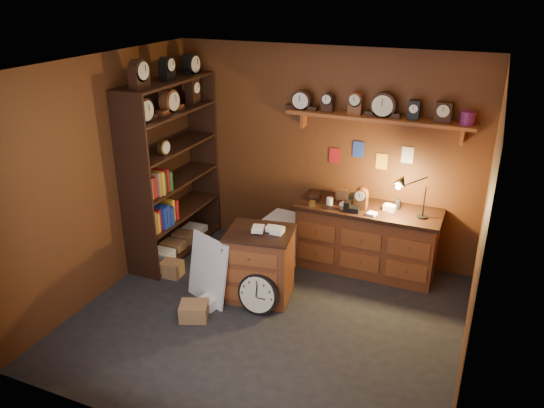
{
  "coord_description": "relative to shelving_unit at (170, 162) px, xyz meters",
  "views": [
    {
      "loc": [
        1.94,
        -4.44,
        3.42
      ],
      "look_at": [
        -0.1,
        0.35,
        1.2
      ],
      "focal_mm": 35.0,
      "sensor_mm": 36.0,
      "label": 1
    }
  ],
  "objects": [
    {
      "name": "shelving_unit",
      "position": [
        0.0,
        0.0,
        0.0
      ],
      "size": [
        0.47,
        1.6,
        2.58
      ],
      "color": "black",
      "rests_on": "ground"
    },
    {
      "name": "floor",
      "position": [
        1.79,
        -0.98,
        -1.25
      ],
      "size": [
        4.0,
        4.0,
        0.0
      ],
      "primitive_type": "plane",
      "color": "black",
      "rests_on": "ground"
    },
    {
      "name": "big_round_clock",
      "position": [
        1.65,
        -0.91,
        -1.02
      ],
      "size": [
        0.47,
        0.16,
        0.47
      ],
      "color": "black",
      "rests_on": "ground"
    },
    {
      "name": "workbench",
      "position": [
        2.5,
        0.49,
        -0.78
      ],
      "size": [
        1.75,
        0.66,
        1.36
      ],
      "color": "brown",
      "rests_on": "ground"
    },
    {
      "name": "room_shell",
      "position": [
        1.84,
        -0.87,
        0.47
      ],
      "size": [
        4.02,
        3.62,
        2.71
      ],
      "color": "#562D14",
      "rests_on": "ground"
    },
    {
      "name": "low_cabinet",
      "position": [
        1.53,
        -0.6,
        -0.81
      ],
      "size": [
        0.82,
        0.72,
        0.92
      ],
      "rotation": [
        0.0,
        0.0,
        0.16
      ],
      "color": "brown",
      "rests_on": "ground"
    },
    {
      "name": "floor_box_c",
      "position": [
        0.33,
        -0.62,
        -1.16
      ],
      "size": [
        0.27,
        0.23,
        0.19
      ],
      "primitive_type": "cube",
      "rotation": [
        0.0,
        0.0,
        0.07
      ],
      "color": "#936740",
      "rests_on": "ground"
    },
    {
      "name": "mini_fridge",
      "position": [
        1.44,
        0.41,
        -0.98
      ],
      "size": [
        0.57,
        0.59,
        0.54
      ],
      "rotation": [
        0.0,
        0.0,
        -0.11
      ],
      "color": "silver",
      "rests_on": "ground"
    },
    {
      "name": "floor_box_a",
      "position": [
        1.05,
        -1.3,
        -1.16
      ],
      "size": [
        0.37,
        0.34,
        0.18
      ],
      "primitive_type": "cube",
      "rotation": [
        0.0,
        0.0,
        0.39
      ],
      "color": "#936740",
      "rests_on": "ground"
    },
    {
      "name": "floor_box_b",
      "position": [
        1.1,
        -1.02,
        -1.19
      ],
      "size": [
        0.24,
        0.27,
        0.12
      ],
      "primitive_type": "cube",
      "rotation": [
        0.0,
        0.0,
        -0.21
      ],
      "color": "white",
      "rests_on": "ground"
    },
    {
      "name": "white_panel",
      "position": [
        1.02,
        -0.9,
        -1.25
      ],
      "size": [
        0.61,
        0.37,
        0.79
      ],
      "primitive_type": "cube",
      "rotation": [
        -0.17,
        0.0,
        -0.37
      ],
      "color": "silver",
      "rests_on": "ground"
    }
  ]
}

